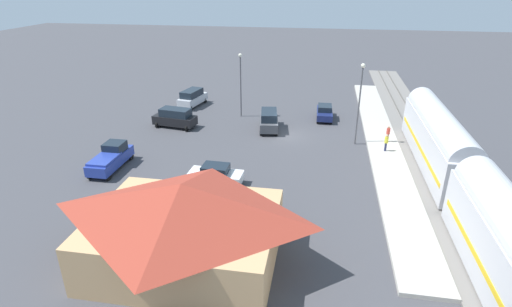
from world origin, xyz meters
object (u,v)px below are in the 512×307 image
at_px(light_pole_near_platform, 360,95).
at_px(sedan_navy, 325,112).
at_px(pedestrian_on_platform, 388,133).
at_px(suv_silver, 192,98).
at_px(light_pole_lot_center, 241,78).
at_px(sedan_white, 216,175).
at_px(pedestrian_waiting_far, 386,142).
at_px(pickup_blue, 111,158).
at_px(station_building, 184,222).
at_px(suv_charcoal, 269,120).
at_px(suv_black, 175,118).

bearing_deg(light_pole_near_platform, sedan_navy, -66.51).
xyz_separation_m(pedestrian_on_platform, suv_silver, (24.13, -9.54, -0.13)).
distance_m(pedestrian_on_platform, light_pole_lot_center, 18.33).
xyz_separation_m(sedan_white, sedan_navy, (-8.71, -18.53, 0.00)).
xyz_separation_m(pedestrian_waiting_far, sedan_white, (14.77, 8.95, -0.40)).
bearing_deg(pedestrian_waiting_far, suv_silver, -27.05).
height_order(pedestrian_waiting_far, pickup_blue, pickup_blue).
bearing_deg(station_building, light_pole_near_platform, -118.22).
height_order(suv_silver, light_pole_near_platform, light_pole_near_platform).
bearing_deg(station_building, suv_charcoal, -94.22).
bearing_deg(pedestrian_waiting_far, station_building, 53.44).
bearing_deg(station_building, pedestrian_waiting_far, -126.56).
bearing_deg(light_pole_lot_center, light_pole_near_platform, 153.06).
bearing_deg(suv_charcoal, pedestrian_waiting_far, 158.67).
relative_size(suv_charcoal, light_pole_near_platform, 0.61).
relative_size(pedestrian_on_platform, light_pole_near_platform, 0.20).
relative_size(suv_silver, sedan_navy, 1.14).
bearing_deg(station_building, sedan_white, -85.41).
bearing_deg(pedestrian_waiting_far, suv_black, -9.33).
bearing_deg(pedestrian_on_platform, station_building, 55.92).
bearing_deg(sedan_navy, light_pole_lot_center, 3.80).
bearing_deg(sedan_white, sedan_navy, -115.17).
relative_size(suv_silver, suv_black, 1.01).
xyz_separation_m(suv_black, light_pole_near_platform, (-20.23, 1.76, 4.07)).
distance_m(suv_silver, suv_black, 8.32).
xyz_separation_m(suv_black, suv_charcoal, (-10.78, -1.00, 0.00)).
xyz_separation_m(suv_charcoal, light_pole_near_platform, (-9.46, 2.76, 4.07)).
relative_size(sedan_white, pickup_blue, 0.84).
height_order(pedestrian_waiting_far, sedan_white, pedestrian_waiting_far).
bearing_deg(light_pole_lot_center, station_building, 94.82).
bearing_deg(suv_black, light_pole_lot_center, -142.57).
height_order(sedan_white, suv_charcoal, suv_charcoal).
height_order(sedan_white, suv_silver, suv_silver).
distance_m(pedestrian_on_platform, suv_charcoal, 12.92).
relative_size(suv_black, suv_charcoal, 1.00).
bearing_deg(light_pole_near_platform, pickup_blue, 23.45).
xyz_separation_m(suv_silver, suv_black, (-0.63, 8.29, 0.00)).
bearing_deg(sedan_navy, station_building, 74.45).
distance_m(sedan_white, pickup_blue, 10.23).
relative_size(suv_black, sedan_navy, 1.13).
bearing_deg(light_pole_lot_center, suv_silver, -23.40).
height_order(suv_silver, sedan_navy, suv_silver).
bearing_deg(sedan_navy, pedestrian_on_platform, 132.90).
xyz_separation_m(pedestrian_waiting_far, sedan_navy, (6.06, -9.58, -0.40)).
relative_size(pedestrian_on_platform, pedestrian_waiting_far, 1.00).
distance_m(suv_black, suv_charcoal, 10.82).
height_order(station_building, pickup_blue, station_building).
bearing_deg(light_pole_lot_center, pickup_blue, 62.47).
distance_m(pedestrian_on_platform, suv_silver, 25.94).
height_order(suv_charcoal, light_pole_near_platform, light_pole_near_platform).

